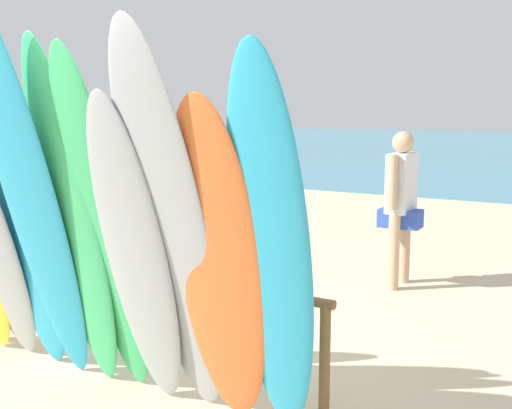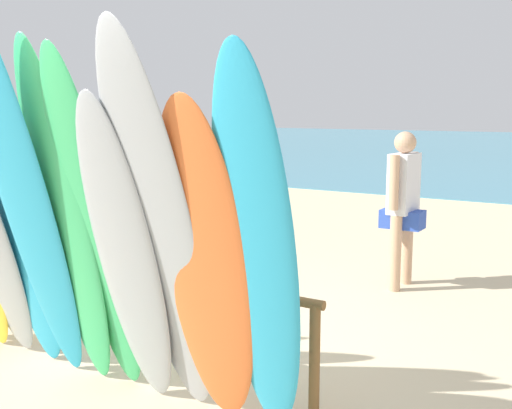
# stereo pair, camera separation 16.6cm
# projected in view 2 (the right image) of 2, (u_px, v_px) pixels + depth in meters

# --- Properties ---
(ground) EXTENTS (60.00, 60.00, 0.00)m
(ground) POSITION_uv_depth(u_px,v_px,m) (491.00, 181.00, 16.52)
(ground) COLOR beige
(surfboard_rack) EXTENTS (3.27, 0.07, 0.76)m
(surfboard_rack) POSITION_uv_depth(u_px,v_px,m) (127.00, 287.00, 4.64)
(surfboard_rack) COLOR brown
(surfboard_rack) RESTS_ON ground
(surfboard_teal_3) EXTENTS (0.55, 0.50, 2.11)m
(surfboard_teal_3) POSITION_uv_depth(u_px,v_px,m) (22.00, 231.00, 4.44)
(surfboard_teal_3) COLOR #289EC6
(surfboard_teal_3) RESTS_ON ground
(surfboard_teal_4) EXTENTS (0.51, 0.85, 2.69)m
(surfboard_teal_4) POSITION_uv_depth(u_px,v_px,m) (24.00, 198.00, 4.07)
(surfboard_teal_4) COLOR #289EC6
(surfboard_teal_4) RESTS_ON ground
(surfboard_green_5) EXTENTS (0.56, 0.65, 2.40)m
(surfboard_green_5) POSITION_uv_depth(u_px,v_px,m) (65.00, 220.00, 4.08)
(surfboard_green_5) COLOR #38B266
(surfboard_green_5) RESTS_ON ground
(surfboard_green_6) EXTENTS (0.49, 0.69, 2.34)m
(surfboard_green_6) POSITION_uv_depth(u_px,v_px,m) (94.00, 228.00, 3.95)
(surfboard_green_6) COLOR #38B266
(surfboard_green_6) RESTS_ON ground
(surfboard_grey_7) EXTENTS (0.51, 0.64, 2.05)m
(surfboard_grey_7) POSITION_uv_depth(u_px,v_px,m) (126.00, 257.00, 3.80)
(surfboard_grey_7) COLOR #999EA3
(surfboard_grey_7) RESTS_ON ground
(surfboard_grey_8) EXTENTS (0.58, 0.78, 2.44)m
(surfboard_grey_8) POSITION_uv_depth(u_px,v_px,m) (159.00, 232.00, 3.60)
(surfboard_grey_8) COLOR #999EA3
(surfboard_grey_8) RESTS_ON ground
(surfboard_orange_9) EXTENTS (0.60, 0.62, 2.03)m
(surfboard_orange_9) POSITION_uv_depth(u_px,v_px,m) (207.00, 269.00, 3.55)
(surfboard_orange_9) COLOR orange
(surfboard_orange_9) RESTS_ON ground
(surfboard_teal_10) EXTENTS (0.51, 0.65, 2.30)m
(surfboard_teal_10) POSITION_uv_depth(u_px,v_px,m) (258.00, 253.00, 3.37)
(surfboard_teal_10) COLOR #289EC6
(surfboard_teal_10) RESTS_ON ground
(beachgoer_by_water) EXTENTS (0.44, 0.64, 1.69)m
(beachgoer_by_water) POSITION_uv_depth(u_px,v_px,m) (403.00, 199.00, 6.57)
(beachgoer_by_water) COLOR tan
(beachgoer_by_water) RESTS_ON ground
(beach_chair_red) EXTENTS (0.69, 0.82, 0.81)m
(beach_chair_red) POSITION_uv_depth(u_px,v_px,m) (74.00, 236.00, 7.31)
(beach_chair_red) COLOR #B7B7BC
(beach_chair_red) RESTS_ON ground
(beach_chair_striped) EXTENTS (0.52, 0.76, 0.79)m
(beach_chair_striped) POSITION_uv_depth(u_px,v_px,m) (21.00, 219.00, 8.44)
(beach_chair_striped) COLOR #B7B7BC
(beach_chair_striped) RESTS_ON ground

